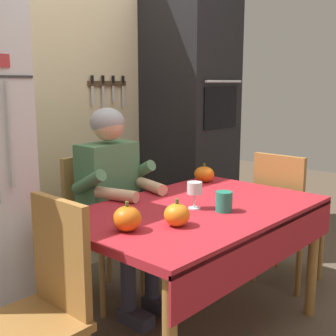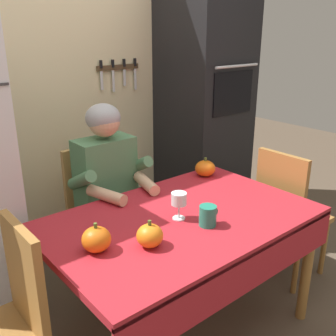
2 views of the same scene
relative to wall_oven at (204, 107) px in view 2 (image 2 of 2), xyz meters
The scene contains 12 objects.
back_wall_assembly 1.09m from the wall_oven, 160.68° to the left, with size 3.70×0.13×2.60m.
wall_oven is the anchor object (origin of this frame).
dining_table 1.45m from the wall_oven, 138.69° to the right, with size 1.40×0.90×0.74m.
chair_behind_person 1.24m from the wall_oven, behind, with size 0.40×0.40×0.93m.
seated_person 1.19m from the wall_oven, 163.93° to the right, with size 0.47×0.55×1.25m.
chair_left_side 2.18m from the wall_oven, 157.12° to the right, with size 0.40×0.40×0.93m.
chair_right_side 1.11m from the wall_oven, 98.87° to the right, with size 0.40×0.40×0.93m.
coffee_mug 1.49m from the wall_oven, 133.78° to the right, with size 0.11×0.09×0.10m.
wine_glass 1.43m from the wall_oven, 139.70° to the right, with size 0.08×0.08×0.14m.
pumpkin_large 1.72m from the wall_oven, 142.69° to the right, with size 0.12×0.12×0.13m.
pumpkin_medium 0.82m from the wall_oven, 133.65° to the right, with size 0.13×0.13×0.13m.
pumpkin_small 1.82m from the wall_oven, 149.59° to the right, with size 0.13×0.13×0.13m.
Camera 2 is at (-1.23, -1.26, 1.66)m, focal length 41.82 mm.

